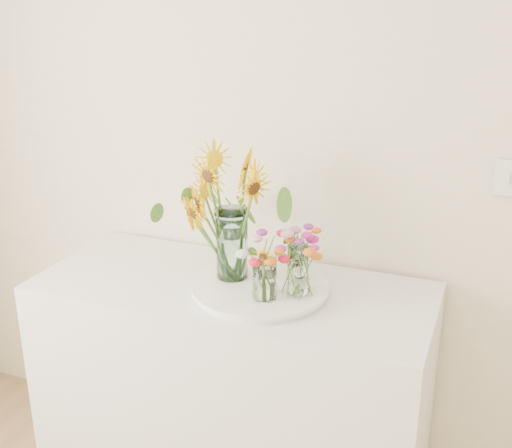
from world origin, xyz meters
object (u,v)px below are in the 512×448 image
Objects in this scene: mason_jar at (232,244)px; small_vase_a at (265,280)px; counter at (234,394)px; tray at (260,289)px; small_vase_c at (298,263)px; small_vase_b at (299,280)px.

mason_jar is 0.21m from small_vase_a.
small_vase_a is at bearing -32.88° from counter.
tray is 0.16m from small_vase_c.
counter is 5.48× the size of mason_jar.
counter is 0.59m from small_vase_b.
counter is 0.48m from tray.
mason_jar reaches higher than small_vase_b.
small_vase_b is (0.26, -0.05, -0.07)m from mason_jar.
mason_jar reaches higher than tray.
tray is 0.16m from small_vase_b.
mason_jar is at bearing -162.51° from small_vase_c.
mason_jar is at bearing 170.02° from small_vase_b.
counter is 0.59m from small_vase_c.
small_vase_c is at bearing 109.81° from small_vase_b.
small_vase_c is (0.10, 0.10, 0.08)m from tray.
tray is at bearing -13.15° from mason_jar.
tray is 0.12m from small_vase_a.
tray is 3.91× the size of small_vase_b.
tray reaches higher than counter.
tray is at bearing -10.24° from counter.
small_vase_a reaches higher than small_vase_c.
small_vase_a is at bearing -60.19° from tray.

